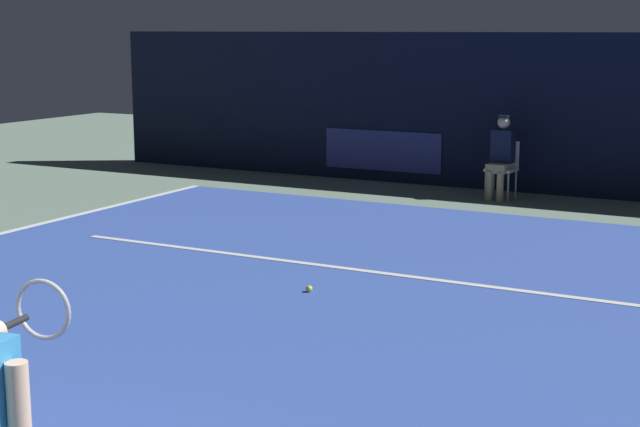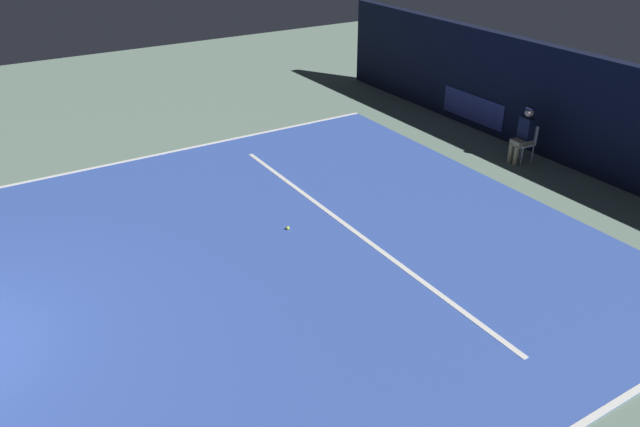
# 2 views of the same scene
# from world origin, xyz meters

# --- Properties ---
(ground_plane) EXTENTS (33.73, 33.73, 0.00)m
(ground_plane) POSITION_xyz_m (0.00, 5.15, 0.00)
(ground_plane) COLOR slate
(court_surface) EXTENTS (11.18, 12.30, 0.01)m
(court_surface) POSITION_xyz_m (0.00, 5.15, 0.01)
(court_surface) COLOR #3856B2
(court_surface) RESTS_ON ground
(line_sideline_right) EXTENTS (0.10, 12.30, 0.01)m
(line_sideline_right) POSITION_xyz_m (-5.54, 5.15, 0.01)
(line_sideline_right) COLOR white
(line_sideline_right) RESTS_ON court_surface
(line_service) EXTENTS (8.72, 0.10, 0.01)m
(line_service) POSITION_xyz_m (0.00, 7.30, 0.01)
(line_service) COLOR white
(line_service) RESTS_ON court_surface
(back_wall) EXTENTS (16.93, 0.33, 2.60)m
(back_wall) POSITION_xyz_m (-0.00, 13.46, 1.30)
(back_wall) COLOR black
(back_wall) RESTS_ON ground
(line_judge_on_chair) EXTENTS (0.47, 0.55, 1.32)m
(line_judge_on_chair) POSITION_xyz_m (-0.60, 12.61, 0.69)
(line_judge_on_chair) COLOR white
(line_judge_on_chair) RESTS_ON ground
(tennis_ball) EXTENTS (0.07, 0.07, 0.07)m
(tennis_ball) POSITION_xyz_m (-0.60, 6.26, 0.05)
(tennis_ball) COLOR #CCE033
(tennis_ball) RESTS_ON court_surface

